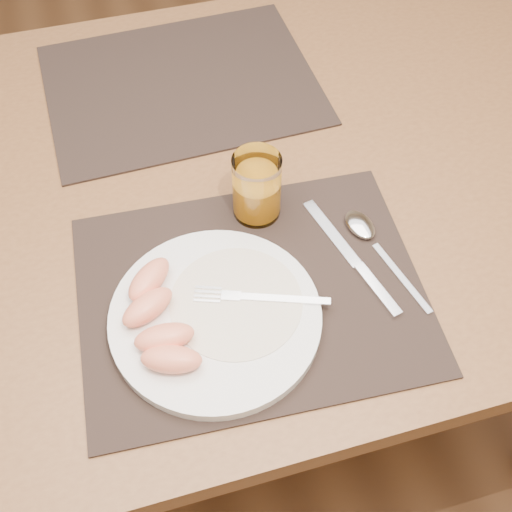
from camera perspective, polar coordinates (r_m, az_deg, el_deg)
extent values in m
plane|color=brown|center=(1.61, -2.74, -11.46)|extent=(5.00, 5.00, 0.00)
cube|color=brown|center=(1.00, -4.38, 6.20)|extent=(1.40, 0.90, 0.04)
cylinder|color=brown|center=(1.68, 14.72, 10.72)|extent=(0.06, 0.06, 0.71)
cube|color=black|center=(0.85, -0.43, -3.30)|extent=(0.47, 0.37, 0.00)
cube|color=black|center=(1.14, -6.66, 14.92)|extent=(0.46, 0.36, 0.00)
cylinder|color=white|center=(0.82, -3.63, -5.47)|extent=(0.27, 0.27, 0.02)
cylinder|color=white|center=(0.82, -1.79, -4.09)|extent=(0.17, 0.17, 0.00)
cube|color=silver|center=(0.82, 2.64, -3.86)|extent=(0.11, 0.05, 0.00)
cube|color=silver|center=(0.82, -2.24, -3.57)|extent=(0.03, 0.02, 0.00)
cube|color=silver|center=(0.83, -4.32, -3.45)|extent=(0.04, 0.03, 0.00)
cube|color=silver|center=(0.91, 6.76, 2.03)|extent=(0.05, 0.13, 0.00)
cube|color=silver|center=(0.86, 10.76, -2.97)|extent=(0.03, 0.09, 0.01)
cube|color=silver|center=(0.88, 12.80, -1.91)|extent=(0.04, 0.12, 0.00)
ellipsoid|color=silver|center=(0.92, 9.23, 2.78)|extent=(0.05, 0.06, 0.01)
cylinder|color=white|center=(0.89, 0.07, 6.19)|extent=(0.07, 0.07, 0.10)
cylinder|color=orange|center=(0.91, 0.07, 5.37)|extent=(0.06, 0.06, 0.06)
ellipsoid|color=#FA8D66|center=(0.77, -7.53, -9.09)|extent=(0.08, 0.06, 0.03)
ellipsoid|color=#FA8D66|center=(0.79, -8.16, -7.17)|extent=(0.07, 0.04, 0.03)
ellipsoid|color=#FA8D66|center=(0.81, -9.63, -4.50)|extent=(0.08, 0.07, 0.03)
ellipsoid|color=#FA8D66|center=(0.83, -9.48, -2.05)|extent=(0.08, 0.08, 0.03)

